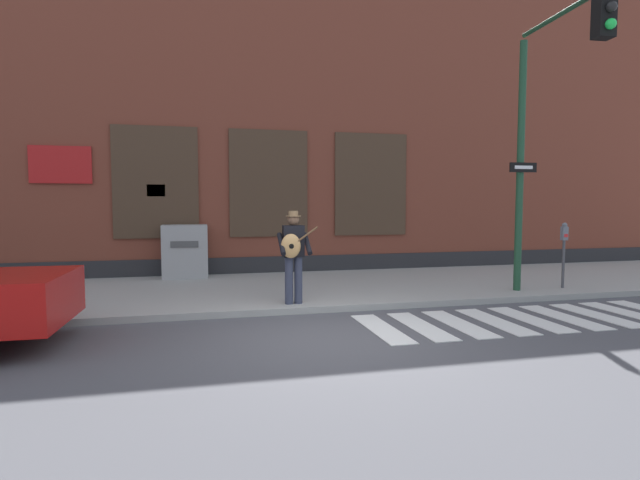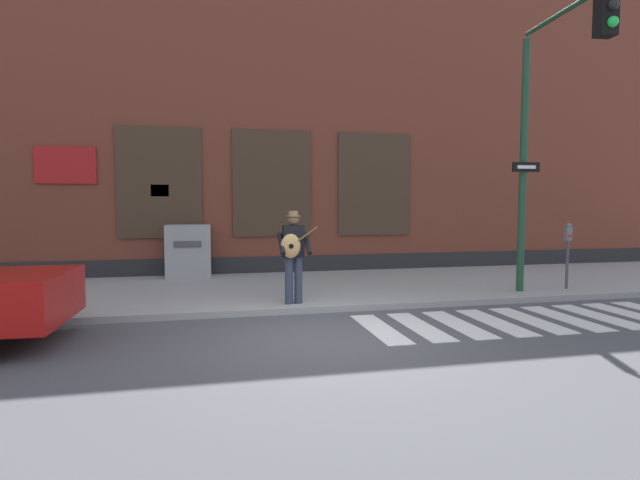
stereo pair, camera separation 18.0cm
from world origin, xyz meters
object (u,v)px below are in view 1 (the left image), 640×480
busker (293,251)px  parking_meter (564,245)px  utility_box (185,251)px  traffic_light (550,106)px

busker → parking_meter: 6.09m
busker → utility_box: bearing=117.5°
busker → traffic_light: (4.84, -0.64, 2.71)m
busker → traffic_light: 5.59m
busker → traffic_light: size_ratio=0.32×
traffic_light → utility_box: 8.75m
busker → traffic_light: traffic_light is taller
parking_meter → utility_box: parking_meter is taller
parking_meter → utility_box: bearing=156.4°
utility_box → busker: bearing=-62.5°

